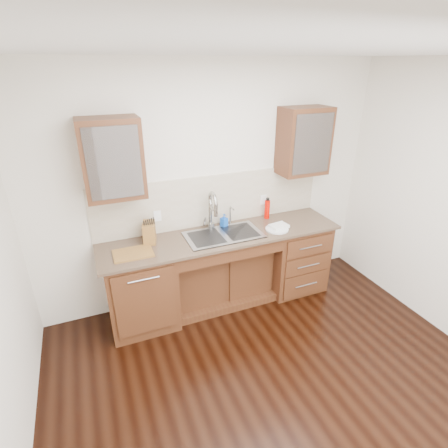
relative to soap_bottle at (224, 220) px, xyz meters
name	(u,v)px	position (x,y,z in m)	size (l,w,h in m)	color
ground	(284,400)	(-0.09, -1.62, -1.04)	(4.00, 3.50, 0.10)	black
ceiling	(322,40)	(-0.09, -1.62, 1.76)	(4.00, 3.50, 0.10)	white
wall_back	(211,187)	(-0.09, 0.18, 0.36)	(4.00, 0.10, 2.70)	silver
base_cabinet_left	(141,288)	(-1.04, -0.18, -0.55)	(0.70, 0.62, 0.88)	#593014
base_cabinet_center	(220,273)	(-0.09, -0.09, -0.64)	(1.20, 0.44, 0.70)	#593014
base_cabinet_right	(293,255)	(0.86, -0.18, -0.55)	(0.70, 0.62, 0.88)	#593014
countertop	(223,236)	(-0.09, -0.19, -0.09)	(2.70, 0.65, 0.03)	#84705B
backsplash	(213,200)	(-0.09, 0.12, 0.22)	(2.70, 0.02, 0.59)	beige
sink	(224,242)	(-0.09, -0.21, -0.16)	(0.84, 0.46, 0.19)	#9E9EA5
faucet	(210,212)	(-0.16, 0.02, 0.12)	(0.04, 0.04, 0.40)	#999993
filter_tap	(230,215)	(0.09, 0.03, 0.04)	(0.02, 0.02, 0.24)	#999993
upper_cabinet_left	(112,159)	(-1.14, -0.04, 0.84)	(0.55, 0.34, 0.75)	#593014
upper_cabinet_right	(304,141)	(0.96, -0.04, 0.84)	(0.55, 0.34, 0.75)	#593014
outlet_left	(157,216)	(-0.74, 0.11, 0.13)	(0.08, 0.01, 0.12)	white
outlet_right	(263,200)	(0.56, 0.11, 0.13)	(0.08, 0.01, 0.12)	white
soap_bottle	(224,220)	(0.00, 0.00, 0.00)	(0.07, 0.07, 0.15)	blue
water_bottle	(267,209)	(0.57, 0.02, 0.04)	(0.06, 0.06, 0.23)	#D70A00
plate	(277,229)	(0.52, -0.31, -0.07)	(0.26, 0.26, 0.01)	silver
dish_towel	(279,226)	(0.56, -0.29, -0.05)	(0.20, 0.15, 0.03)	beige
knife_block	(149,232)	(-0.87, -0.06, 0.03)	(0.12, 0.20, 0.22)	#9C6431
cutting_board	(133,253)	(-1.08, -0.25, -0.07)	(0.38, 0.27, 0.02)	#8B5B40
cup_left_a	(98,166)	(-1.28, -0.04, 0.78)	(0.11, 0.11, 0.09)	white
cup_left_b	(127,163)	(-1.01, -0.04, 0.79)	(0.11, 0.11, 0.10)	white
cup_right_a	(300,146)	(0.92, -0.04, 0.79)	(0.12, 0.12, 0.10)	white
cup_right_b	(310,146)	(1.06, -0.04, 0.78)	(0.09, 0.09, 0.08)	silver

